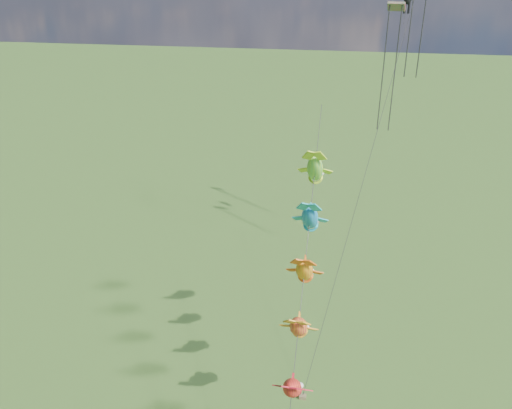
# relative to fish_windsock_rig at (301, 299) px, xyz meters

# --- Properties ---
(fish_windsock_rig) EXTENTS (0.89, 15.97, 15.93)m
(fish_windsock_rig) POSITION_rel_fish_windsock_rig_xyz_m (0.00, 0.00, 0.00)
(fish_windsock_rig) COLOR brown
(fish_windsock_rig) RESTS_ON ground
(parafoil_rig) EXTENTS (6.02, 16.90, 24.69)m
(parafoil_rig) POSITION_rel_fish_windsock_rig_xyz_m (4.23, 17.27, 10.91)
(parafoil_rig) COLOR brown
(parafoil_rig) RESTS_ON ground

